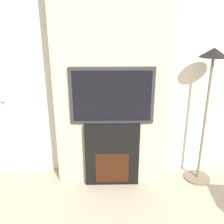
% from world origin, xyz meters
% --- Properties ---
extents(wall_back, '(6.00, 0.06, 2.70)m').
position_xyz_m(wall_back, '(0.00, 2.03, 1.35)').
color(wall_back, silver).
rests_on(wall_back, ground_plane).
extents(chimney_breast, '(1.29, 0.29, 2.70)m').
position_xyz_m(chimney_breast, '(0.00, 1.85, 1.35)').
color(chimney_breast, beige).
rests_on(chimney_breast, ground_plane).
extents(fireplace, '(0.63, 0.15, 0.79)m').
position_xyz_m(fireplace, '(0.00, 1.71, 0.39)').
color(fireplace, black).
rests_on(fireplace, ground_plane).
extents(television, '(0.93, 0.07, 0.64)m').
position_xyz_m(television, '(0.00, 1.71, 1.11)').
color(television, '#2D2D33').
rests_on(television, fireplace).
extents(floor_lamp, '(0.31, 0.31, 1.61)m').
position_xyz_m(floor_lamp, '(1.08, 1.75, 1.20)').
color(floor_lamp, '#726651').
rests_on(floor_lamp, ground_plane).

